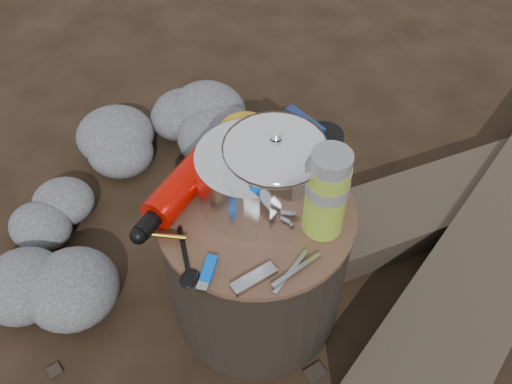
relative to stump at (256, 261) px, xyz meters
The scene contains 15 objects.
ground 0.21m from the stump, ahead, with size 60.00×60.00×0.00m, color black.
stump is the anchor object (origin of this frame).
rock_ring 0.57m from the stump, 164.48° to the left, with size 0.44×0.95×0.19m, color #55555A, non-canonical shape.
log_small 0.89m from the stump, 56.14° to the left, with size 0.24×1.31×0.11m, color #3A2F24.
foil_windscreen 0.28m from the stump, 141.59° to the left, with size 0.24×0.24×0.15m, color white.
camping_pot 0.32m from the stump, 46.33° to the left, with size 0.22×0.22×0.22m, color white.
fuel_bottle 0.30m from the stump, behind, with size 0.08×0.32×0.08m, color #C30B02, non-canonical shape.
thermos 0.35m from the stump, 10.82° to the left, with size 0.09×0.09×0.22m, color #8DB12F.
travel_mug 0.33m from the stump, 65.41° to the left, with size 0.08×0.08×0.12m, color black.
stuff_sack 0.32m from the stump, 123.61° to the left, with size 0.16×0.13×0.11m, color gold.
food_pouch 0.33m from the stump, 83.26° to the left, with size 0.11×0.02×0.14m, color navy.
lighter 0.29m from the stump, 91.94° to the right, with size 0.02×0.09×0.02m, color blue.
multitool 0.29m from the stump, 62.82° to the right, with size 0.03×0.10×0.01m, color #9F9EA3.
pot_grabber 0.28m from the stump, 38.08° to the right, with size 0.03×0.13×0.01m, color #9F9EA3, non-canonical shape.
spork 0.29m from the stump, 113.50° to the right, with size 0.03×0.15×0.01m, color black, non-canonical shape.
Camera 1 is at (0.37, -0.68, 1.37)m, focal length 37.85 mm.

